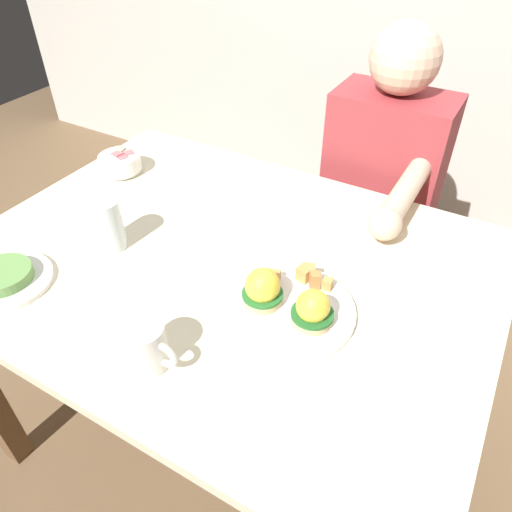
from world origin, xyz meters
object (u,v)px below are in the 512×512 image
coffee_mug (145,345)px  diner_person (379,192)px  eggs_benedict_plate (288,303)px  water_glass_near (108,228)px  side_plate (4,279)px  dining_table (227,291)px  fork (220,215)px  fruit_bowl (121,163)px

coffee_mug → diner_person: bearing=81.7°
eggs_benedict_plate → coffee_mug: bearing=-123.6°
water_glass_near → side_plate: size_ratio=0.63×
dining_table → water_glass_near: size_ratio=9.45×
water_glass_near → side_plate: bearing=-117.4°
fork → fruit_bowl: bearing=173.3°
eggs_benedict_plate → coffee_mug: 0.29m
coffee_mug → side_plate: 0.41m
water_glass_near → side_plate: water_glass_near is taller
eggs_benedict_plate → fork: eggs_benedict_plate is taller
eggs_benedict_plate → water_glass_near: size_ratio=2.13×
fruit_bowl → fork: 0.38m
dining_table → eggs_benedict_plate: bearing=-22.2°
dining_table → fork: size_ratio=8.07×
diner_person → fruit_bowl: bearing=-147.4°
coffee_mug → water_glass_near: size_ratio=0.88×
eggs_benedict_plate → diner_person: size_ratio=0.24×
fruit_bowl → side_plate: 0.51m
fork → diner_person: 0.55m
dining_table → coffee_mug: (0.04, -0.32, 0.16)m
eggs_benedict_plate → side_plate: (-0.57, -0.23, -0.01)m
fruit_bowl → diner_person: size_ratio=0.11×
eggs_benedict_plate → fork: size_ratio=1.82×
fork → side_plate: bearing=-120.2°
dining_table → side_plate: 0.49m
water_glass_near → side_plate: 0.24m
dining_table → eggs_benedict_plate: eggs_benedict_plate is taller
dining_table → side_plate: side_plate is taller
eggs_benedict_plate → fork: 0.38m
coffee_mug → fork: coffee_mug is taller
dining_table → water_glass_near: (-0.26, -0.10, 0.16)m
fruit_bowl → fork: (0.37, -0.04, -0.03)m
dining_table → side_plate: bearing=-139.7°
dining_table → diner_person: size_ratio=1.05×
coffee_mug → fruit_bowl: bearing=135.9°
fork → side_plate: side_plate is taller
dining_table → water_glass_near: bearing=-159.1°
fork → water_glass_near: water_glass_near is taller
fruit_bowl → coffee_mug: (0.52, -0.50, 0.02)m
coffee_mug → side_plate: (-0.41, 0.01, -0.04)m
coffee_mug → fork: (-0.15, 0.46, -0.05)m
water_glass_near → diner_person: (0.43, 0.70, -0.14)m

